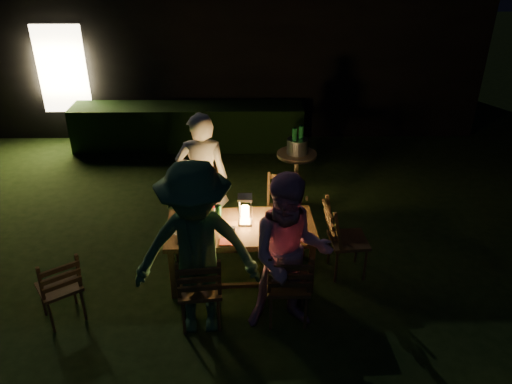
{
  "coord_description": "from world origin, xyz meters",
  "views": [
    {
      "loc": [
        0.63,
        -4.96,
        3.7
      ],
      "look_at": [
        0.7,
        0.07,
        1.0
      ],
      "focal_mm": 35.0,
      "sensor_mm": 36.0,
      "label": 1
    }
  ],
  "objects_px": {
    "person_opp_right": "(290,255)",
    "bottle_bucket_b": "(301,142)",
    "dining_table": "(241,231)",
    "chair_far_right": "(281,221)",
    "bottle_table": "(218,216)",
    "chair_far_left": "(204,220)",
    "lantern": "(245,211)",
    "chair_near_left": "(201,301)",
    "chair_end": "(346,251)",
    "ice_bucket": "(297,146)",
    "bottle_bucket_a": "(294,144)",
    "person_house_side": "(203,180)",
    "person_opp_left": "(197,252)",
    "chair_near_right": "(287,297)",
    "chair_spare": "(62,298)",
    "side_table": "(297,159)"
  },
  "relations": [
    {
      "from": "dining_table",
      "to": "lantern",
      "type": "height_order",
      "value": "lantern"
    },
    {
      "from": "ice_bucket",
      "to": "bottle_bucket_a",
      "type": "distance_m",
      "value": 0.08
    },
    {
      "from": "person_opp_right",
      "to": "bottle_bucket_b",
      "type": "bearing_deg",
      "value": 79.78
    },
    {
      "from": "chair_near_right",
      "to": "chair_end",
      "type": "distance_m",
      "value": 1.1
    },
    {
      "from": "dining_table",
      "to": "chair_far_left",
      "type": "relative_size",
      "value": 1.6
    },
    {
      "from": "lantern",
      "to": "chair_near_left",
      "type": "bearing_deg",
      "value": -118.54
    },
    {
      "from": "chair_far_right",
      "to": "bottle_bucket_a",
      "type": "relative_size",
      "value": 2.84
    },
    {
      "from": "chair_near_right",
      "to": "ice_bucket",
      "type": "xyz_separation_m",
      "value": [
        0.3,
        2.57,
        0.6
      ]
    },
    {
      "from": "chair_end",
      "to": "bottle_bucket_b",
      "type": "bearing_deg",
      "value": -172.65
    },
    {
      "from": "chair_far_right",
      "to": "ice_bucket",
      "type": "xyz_separation_m",
      "value": [
        0.27,
        1.03,
        0.62
      ]
    },
    {
      "from": "chair_far_right",
      "to": "bottle_table",
      "type": "bearing_deg",
      "value": 51.72
    },
    {
      "from": "chair_far_left",
      "to": "ice_bucket",
      "type": "bearing_deg",
      "value": -147.71
    },
    {
      "from": "person_house_side",
      "to": "chair_far_right",
      "type": "bearing_deg",
      "value": 177.07
    },
    {
      "from": "chair_near_right",
      "to": "chair_spare",
      "type": "distance_m",
      "value": 2.34
    },
    {
      "from": "bottle_table",
      "to": "bottle_bucket_b",
      "type": "relative_size",
      "value": 0.88
    },
    {
      "from": "chair_near_right",
      "to": "ice_bucket",
      "type": "relative_size",
      "value": 3.26
    },
    {
      "from": "chair_spare",
      "to": "bottle_table",
      "type": "bearing_deg",
      "value": -11.28
    },
    {
      "from": "bottle_bucket_b",
      "to": "chair_near_left",
      "type": "bearing_deg",
      "value": -115.17
    },
    {
      "from": "chair_spare",
      "to": "bottle_bucket_b",
      "type": "height_order",
      "value": "bottle_bucket_b"
    },
    {
      "from": "dining_table",
      "to": "bottle_table",
      "type": "distance_m",
      "value": 0.33
    },
    {
      "from": "lantern",
      "to": "person_opp_right",
      "type": "bearing_deg",
      "value": -62.54
    },
    {
      "from": "person_opp_right",
      "to": "bottle_bucket_b",
      "type": "height_order",
      "value": "person_opp_right"
    },
    {
      "from": "chair_far_right",
      "to": "person_house_side",
      "type": "height_order",
      "value": "person_house_side"
    },
    {
      "from": "dining_table",
      "to": "person_house_side",
      "type": "bearing_deg",
      "value": 118.76
    },
    {
      "from": "lantern",
      "to": "bottle_bucket_a",
      "type": "height_order",
      "value": "bottle_bucket_a"
    },
    {
      "from": "chair_far_left",
      "to": "bottle_bucket_b",
      "type": "distance_m",
      "value": 1.84
    },
    {
      "from": "chair_far_left",
      "to": "lantern",
      "type": "height_order",
      "value": "chair_far_left"
    },
    {
      "from": "chair_far_left",
      "to": "bottle_table",
      "type": "xyz_separation_m",
      "value": [
        0.24,
        -0.76,
        0.51
      ]
    },
    {
      "from": "person_house_side",
      "to": "person_opp_left",
      "type": "bearing_deg",
      "value": 90.0
    },
    {
      "from": "chair_near_left",
      "to": "bottle_table",
      "type": "bearing_deg",
      "value": 72.08
    },
    {
      "from": "person_opp_right",
      "to": "lantern",
      "type": "distance_m",
      "value": 0.96
    },
    {
      "from": "dining_table",
      "to": "bottle_bucket_a",
      "type": "height_order",
      "value": "bottle_bucket_a"
    },
    {
      "from": "person_opp_right",
      "to": "side_table",
      "type": "height_order",
      "value": "person_opp_right"
    },
    {
      "from": "side_table",
      "to": "bottle_bucket_a",
      "type": "xyz_separation_m",
      "value": [
        -0.05,
        -0.04,
        0.25
      ]
    },
    {
      "from": "chair_far_left",
      "to": "chair_end",
      "type": "height_order",
      "value": "chair_far_left"
    },
    {
      "from": "dining_table",
      "to": "chair_far_right",
      "type": "bearing_deg",
      "value": 54.29
    },
    {
      "from": "chair_far_right",
      "to": "chair_near_left",
      "type": "bearing_deg",
      "value": 64.9
    },
    {
      "from": "chair_end",
      "to": "person_opp_right",
      "type": "distance_m",
      "value": 1.26
    },
    {
      "from": "chair_end",
      "to": "bottle_bucket_a",
      "type": "bearing_deg",
      "value": -168.99
    },
    {
      "from": "chair_far_right",
      "to": "chair_end",
      "type": "distance_m",
      "value": 1.03
    },
    {
      "from": "chair_far_right",
      "to": "bottle_bucket_a",
      "type": "bearing_deg",
      "value": -97.46
    },
    {
      "from": "person_opp_right",
      "to": "chair_end",
      "type": "bearing_deg",
      "value": 46.42
    },
    {
      "from": "ice_bucket",
      "to": "chair_near_left",
      "type": "bearing_deg",
      "value": -114.61
    },
    {
      "from": "chair_near_right",
      "to": "person_opp_right",
      "type": "distance_m",
      "value": 0.57
    },
    {
      "from": "chair_near_right",
      "to": "chair_far_left",
      "type": "height_order",
      "value": "chair_far_left"
    },
    {
      "from": "chair_near_left",
      "to": "ice_bucket",
      "type": "xyz_separation_m",
      "value": [
        1.2,
        2.62,
        0.6
      ]
    },
    {
      "from": "chair_far_left",
      "to": "person_opp_right",
      "type": "bearing_deg",
      "value": 114.47
    },
    {
      "from": "chair_far_right",
      "to": "chair_far_left",
      "type": "bearing_deg",
      "value": 7.76
    },
    {
      "from": "chair_near_right",
      "to": "person_house_side",
      "type": "bearing_deg",
      "value": 122.35
    },
    {
      "from": "chair_far_right",
      "to": "person_opp_right",
      "type": "height_order",
      "value": "person_opp_right"
    }
  ]
}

